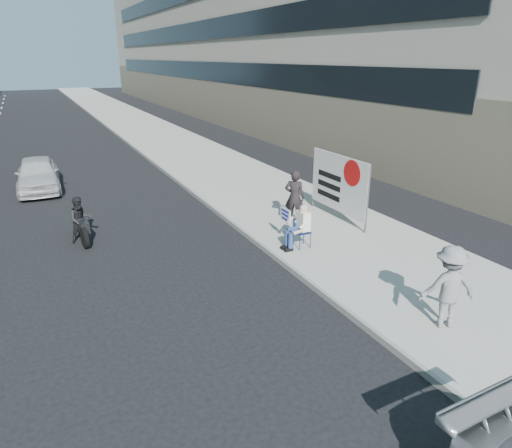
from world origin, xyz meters
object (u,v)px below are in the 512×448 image
jogger (448,287)px  white_sedan_near (38,174)px  seated_protester (299,224)px  pedestrian_woman (295,197)px  motorcycle (81,222)px  protest_banner (339,183)px

jogger → white_sedan_near: size_ratio=0.43×
seated_protester → pedestrian_woman: (0.94, 1.80, 0.18)m
pedestrian_woman → motorcycle: pedestrian_woman is taller
jogger → protest_banner: protest_banner is taller
seated_protester → motorcycle: 6.64m
pedestrian_woman → seated_protester: bearing=104.3°
pedestrian_woman → protest_banner: (1.56, -0.24, 0.34)m
pedestrian_woman → white_sedan_near: bearing=-8.0°
white_sedan_near → seated_protester: bearing=-56.2°
seated_protester → pedestrian_woman: pedestrian_woman is taller
protest_banner → white_sedan_near: protest_banner is taller
pedestrian_woman → protest_banner: 1.61m
protest_banner → white_sedan_near: bearing=134.9°
seated_protester → jogger: 4.87m
jogger → white_sedan_near: (-7.02, 15.37, -0.33)m
jogger → pedestrian_woman: 6.64m
seated_protester → protest_banner: size_ratio=0.43×
jogger → pedestrian_woman: size_ratio=0.97×
jogger → white_sedan_near: bearing=-42.6°
protest_banner → motorcycle: size_ratio=1.49×
motorcycle → protest_banner: bearing=-22.2°
jogger → pedestrian_woman: bearing=-70.3°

